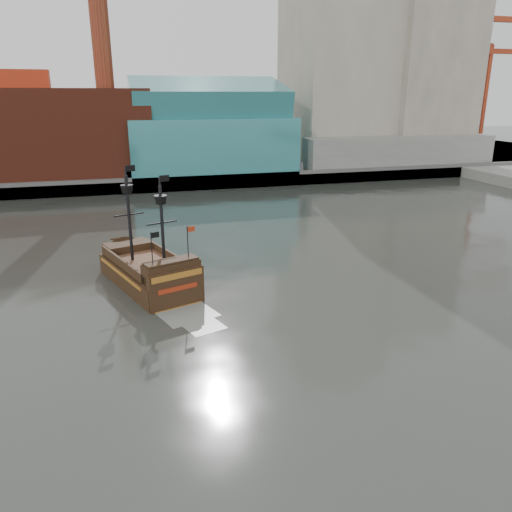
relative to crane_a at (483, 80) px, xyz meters
name	(u,v)px	position (x,y,z in m)	size (l,w,h in m)	color
ground	(273,386)	(-78.63, -82.00, -19.11)	(400.00, 400.00, 0.00)	#252823
promenade_far	(149,164)	(-78.63, 10.00, -18.11)	(220.00, 60.00, 2.00)	slate
seawall	(162,184)	(-78.63, -19.50, -17.81)	(220.00, 1.00, 2.60)	#4C4C49
skyline	(170,50)	(-73.43, 2.56, 5.44)	(149.00, 45.00, 62.00)	brown
crane_a	(483,80)	(0.00, 0.00, 0.00)	(22.50, 4.00, 32.25)	slate
crane_b	(486,96)	(9.60, 10.00, -3.54)	(19.10, 4.00, 26.25)	slate
pirate_ship	(149,275)	(-84.27, -63.91, -18.10)	(9.02, 15.61, 11.21)	black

